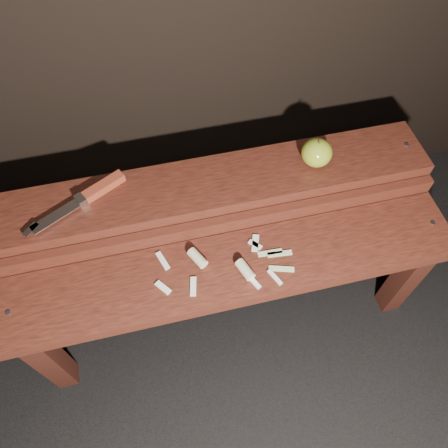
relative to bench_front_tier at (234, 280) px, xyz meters
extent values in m
plane|color=black|center=(0.00, 0.06, -0.35)|extent=(60.00, 60.00, 0.00)
cube|color=#33140C|center=(-0.54, -0.04, -0.16)|extent=(0.06, 0.06, 0.38)
cube|color=#33140C|center=(0.54, -0.04, -0.16)|extent=(0.06, 0.06, 0.38)
cube|color=#42190F|center=(0.00, 0.01, 0.05)|extent=(1.20, 0.20, 0.04)
cylinder|color=slate|center=(-0.56, 0.01, 0.07)|extent=(0.01, 0.01, 0.00)
cylinder|color=slate|center=(0.56, 0.01, 0.07)|extent=(0.01, 0.01, 0.00)
cube|color=#33140C|center=(-0.54, 0.26, -0.12)|extent=(0.06, 0.06, 0.46)
cube|color=#33140C|center=(0.54, 0.26, -0.12)|extent=(0.06, 0.06, 0.46)
cube|color=#42190F|center=(0.00, 0.13, 0.09)|extent=(1.20, 0.02, 0.05)
cube|color=#42190F|center=(0.00, 0.23, 0.13)|extent=(1.20, 0.18, 0.04)
cylinder|color=slate|center=(0.56, 0.23, 0.15)|extent=(0.01, 0.01, 0.00)
ellipsoid|color=olive|center=(0.28, 0.23, 0.18)|extent=(0.08, 0.08, 0.08)
cylinder|color=#382314|center=(0.28, 0.23, 0.23)|extent=(0.01, 0.01, 0.01)
cube|color=maroon|center=(-0.29, 0.27, 0.16)|extent=(0.12, 0.08, 0.02)
cube|color=silver|center=(-0.35, 0.24, 0.16)|extent=(0.03, 0.04, 0.03)
cube|color=silver|center=(-0.42, 0.20, 0.16)|extent=(0.13, 0.09, 0.00)
cube|color=silver|center=(-0.48, 0.18, 0.16)|extent=(0.04, 0.04, 0.00)
cube|color=beige|center=(-0.11, -0.02, 0.07)|extent=(0.03, 0.05, 0.01)
cube|color=beige|center=(-0.19, -0.01, 0.07)|extent=(0.04, 0.04, 0.01)
cube|color=beige|center=(0.07, 0.06, 0.07)|extent=(0.03, 0.05, 0.01)
cube|color=beige|center=(0.07, 0.06, 0.07)|extent=(0.03, 0.04, 0.01)
cube|color=beige|center=(0.09, -0.05, 0.07)|extent=(0.03, 0.05, 0.01)
cube|color=beige|center=(0.03, -0.04, 0.07)|extent=(0.03, 0.06, 0.01)
cube|color=beige|center=(-0.18, 0.07, 0.07)|extent=(0.03, 0.06, 0.01)
cylinder|color=#C9BB8C|center=(0.02, -0.01, 0.08)|extent=(0.04, 0.06, 0.03)
cylinder|color=#C9BB8C|center=(-0.09, 0.05, 0.08)|extent=(0.05, 0.06, 0.03)
cube|color=#BCC988|center=(0.10, 0.02, 0.07)|extent=(0.07, 0.02, 0.00)
cube|color=#BCC988|center=(0.12, 0.02, 0.07)|extent=(0.07, 0.02, 0.00)
cube|color=#BCC988|center=(0.12, -0.03, 0.07)|extent=(0.07, 0.03, 0.00)
camera|label=1|loc=(-0.15, -0.49, 1.06)|focal=35.00mm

